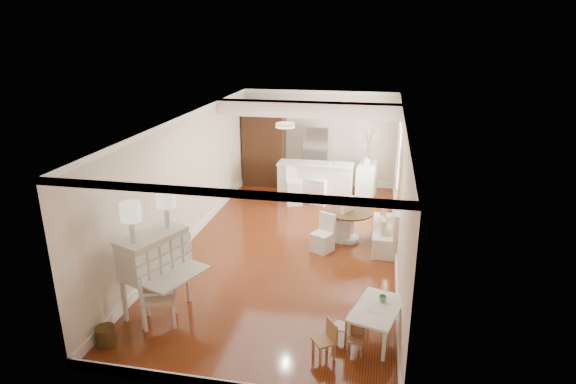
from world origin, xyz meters
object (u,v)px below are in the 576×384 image
(slip_chair_near, at_px, (323,233))
(breakfast_counter, at_px, (315,182))
(kids_chair_b, at_px, (342,326))
(secretary_bureau, at_px, (156,273))
(pantry_cabinet, at_px, (264,147))
(kids_chair_a, at_px, (324,340))
(kids_table, at_px, (376,323))
(sideboard, at_px, (367,181))
(wicker_basket, at_px, (106,336))
(dining_table, at_px, (349,226))
(fridge, at_px, (328,159))
(kids_chair_c, at_px, (356,339))
(slip_chair_far, at_px, (339,218))
(bar_stool_right, at_px, (319,184))
(bar_stool_left, at_px, (294,186))
(gustavian_armchair, at_px, (159,295))

(slip_chair_near, relative_size, breakfast_counter, 0.39)
(kids_chair_b, bearing_deg, secretary_bureau, -80.25)
(pantry_cabinet, bearing_deg, kids_chair_a, -70.24)
(kids_chair_a, height_order, slip_chair_near, slip_chair_near)
(kids_table, bearing_deg, sideboard, 93.83)
(wicker_basket, relative_size, kids_chair_b, 0.58)
(breakfast_counter, bearing_deg, pantry_cabinet, 147.57)
(dining_table, height_order, fridge, fridge)
(kids_chair_c, xyz_separation_m, sideboard, (-0.15, 6.89, 0.24))
(kids_chair_b, relative_size, dining_table, 0.48)
(breakfast_counter, bearing_deg, dining_table, -66.41)
(kids_chair_a, relative_size, dining_table, 0.56)
(wicker_basket, height_order, slip_chair_far, slip_chair_far)
(breakfast_counter, height_order, fridge, fridge)
(kids_chair_c, xyz_separation_m, pantry_cabinet, (-3.22, 7.54, 0.90))
(pantry_cabinet, bearing_deg, wicker_basket, -93.20)
(kids_chair_a, height_order, kids_chair_b, kids_chair_a)
(kids_chair_c, distance_m, sideboard, 6.90)
(kids_table, bearing_deg, fridge, 102.74)
(slip_chair_far, relative_size, bar_stool_right, 0.92)
(secretary_bureau, relative_size, kids_chair_a, 2.39)
(bar_stool_left, distance_m, bar_stool_right, 0.68)
(slip_chair_far, height_order, breakfast_counter, breakfast_counter)
(bar_stool_right, height_order, fridge, fridge)
(bar_stool_right, bearing_deg, gustavian_armchair, -91.62)
(gustavian_armchair, distance_m, fridge, 7.56)
(kids_chair_c, distance_m, slip_chair_near, 3.41)
(pantry_cabinet, distance_m, sideboard, 3.21)
(slip_chair_near, height_order, bar_stool_left, bar_stool_left)
(kids_chair_c, bearing_deg, kids_chair_a, -153.97)
(kids_chair_a, relative_size, slip_chair_near, 0.72)
(pantry_cabinet, bearing_deg, breakfast_counter, -32.43)
(kids_chair_a, height_order, bar_stool_right, bar_stool_right)
(wicker_basket, distance_m, dining_table, 5.50)
(gustavian_armchair, height_order, sideboard, gustavian_armchair)
(kids_table, xyz_separation_m, kids_chair_c, (-0.28, -0.43, -0.02))
(bar_stool_right, bearing_deg, bar_stool_left, -148.77)
(kids_chair_b, height_order, bar_stool_left, bar_stool_left)
(kids_chair_b, height_order, dining_table, dining_table)
(gustavian_armchair, bearing_deg, kids_chair_c, -115.39)
(slip_chair_near, bearing_deg, kids_table, -40.15)
(sideboard, bearing_deg, bar_stool_right, -144.07)
(bar_stool_left, height_order, bar_stool_right, bar_stool_right)
(kids_chair_a, relative_size, bar_stool_right, 0.54)
(gustavian_armchair, height_order, dining_table, gustavian_armchair)
(kids_table, height_order, fridge, fridge)
(kids_table, relative_size, fridge, 0.59)
(breakfast_counter, xyz_separation_m, bar_stool_left, (-0.50, -0.47, -0.01))
(gustavian_armchair, xyz_separation_m, dining_table, (2.71, 3.73, -0.14))
(dining_table, bearing_deg, bar_stool_right, 112.99)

